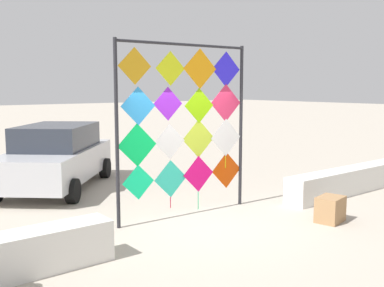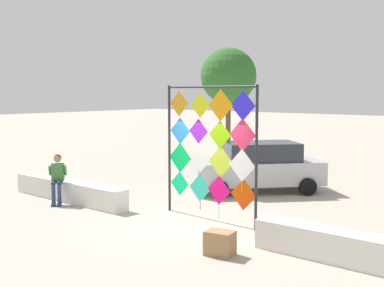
% 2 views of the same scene
% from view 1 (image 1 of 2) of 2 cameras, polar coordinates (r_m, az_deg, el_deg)
% --- Properties ---
extents(ground, '(120.00, 120.00, 0.00)m').
position_cam_1_polar(ground, '(8.71, 1.61, -10.13)').
color(ground, '#ADA393').
extents(plaza_ledge_right, '(4.79, 0.55, 0.61)m').
position_cam_1_polar(plaza_ledge_right, '(11.89, 20.12, -4.32)').
color(plaza_ledge_right, silver).
rests_on(plaza_ledge_right, ground).
extents(kite_display_rack, '(3.02, 0.24, 3.47)m').
position_cam_1_polar(kite_display_rack, '(8.90, -0.76, 3.16)').
color(kite_display_rack, '#232328').
rests_on(kite_display_rack, ground).
extents(parked_car, '(4.15, 4.35, 1.64)m').
position_cam_1_polar(parked_car, '(11.98, -16.97, -1.57)').
color(parked_car, '#B7B7BC').
rests_on(parked_car, ground).
extents(cardboard_box_large, '(0.65, 0.54, 0.50)m').
position_cam_1_polar(cardboard_box_large, '(9.12, 17.27, -8.04)').
color(cardboard_box_large, '#9E754C').
rests_on(cardboard_box_large, ground).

